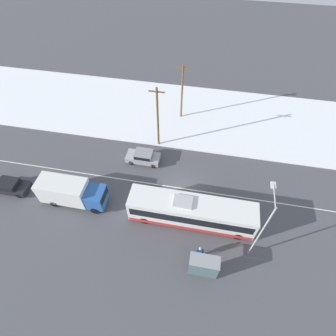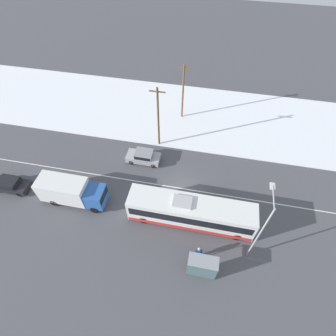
% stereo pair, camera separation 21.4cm
% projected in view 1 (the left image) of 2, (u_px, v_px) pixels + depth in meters
% --- Properties ---
extents(ground_plane, '(120.00, 120.00, 0.00)m').
position_uv_depth(ground_plane, '(180.00, 188.00, 29.47)').
color(ground_plane, '#4C4C51').
extents(snow_lot, '(80.00, 13.79, 0.12)m').
position_uv_depth(snow_lot, '(194.00, 115.00, 37.43)').
color(snow_lot, white).
rests_on(snow_lot, ground_plane).
extents(lane_marking_center, '(60.00, 0.12, 0.00)m').
position_uv_depth(lane_marking_center, '(180.00, 188.00, 29.47)').
color(lane_marking_center, silver).
rests_on(lane_marking_center, ground_plane).
extents(city_bus, '(12.33, 2.57, 3.38)m').
position_uv_depth(city_bus, '(191.00, 212.00, 25.66)').
color(city_bus, white).
rests_on(city_bus, ground_plane).
extents(box_truck, '(6.98, 2.30, 3.05)m').
position_uv_depth(box_truck, '(71.00, 192.00, 27.12)').
color(box_truck, silver).
rests_on(box_truck, ground_plane).
extents(sedan_car, '(4.02, 1.80, 1.52)m').
position_uv_depth(sedan_car, '(143.00, 156.00, 31.38)').
color(sedan_car, '#9E9EA3').
rests_on(sedan_car, ground_plane).
extents(parked_car_near_truck, '(4.05, 1.80, 1.39)m').
position_uv_depth(parked_car_near_truck, '(10.00, 186.00, 28.75)').
color(parked_car_near_truck, black).
rests_on(parked_car_near_truck, ground_plane).
extents(pedestrian_at_stop, '(0.66, 0.29, 1.83)m').
position_uv_depth(pedestrian_at_stop, '(200.00, 251.00, 23.70)').
color(pedestrian_at_stop, '#23232D').
rests_on(pedestrian_at_stop, ground_plane).
extents(bus_shelter, '(2.58, 1.20, 2.40)m').
position_uv_depth(bus_shelter, '(204.00, 267.00, 22.28)').
color(bus_shelter, gray).
rests_on(bus_shelter, ground_plane).
extents(streetlamp, '(0.36, 2.48, 8.45)m').
position_uv_depth(streetlamp, '(263.00, 224.00, 20.91)').
color(streetlamp, '#9EA3A8').
rests_on(streetlamp, ground_plane).
extents(utility_pole_roadside, '(1.80, 0.24, 8.40)m').
position_uv_depth(utility_pole_roadside, '(158.00, 118.00, 30.44)').
color(utility_pole_roadside, brown).
rests_on(utility_pole_roadside, ground_plane).
extents(utility_pole_snowlot, '(1.80, 0.24, 8.02)m').
position_uv_depth(utility_pole_snowlot, '(182.00, 92.00, 34.03)').
color(utility_pole_snowlot, brown).
rests_on(utility_pole_snowlot, ground_plane).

